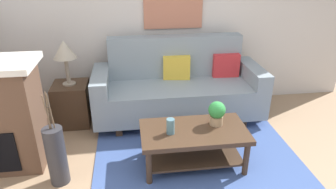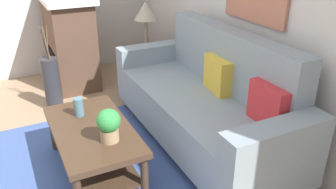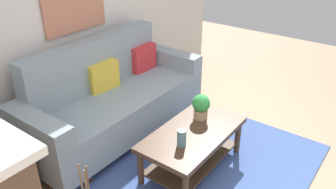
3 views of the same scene
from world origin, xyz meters
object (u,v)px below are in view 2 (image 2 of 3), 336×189
at_px(throw_pillow_crimson, 269,105).
at_px(floor_vase, 52,84).
at_px(couch, 205,102).
at_px(coffee_table, 93,140).
at_px(side_table, 147,69).
at_px(throw_pillow_mustard, 218,75).
at_px(tabletop_vase, 79,107).
at_px(potted_plant_tabletop, 109,124).
at_px(table_lamp, 146,13).
at_px(fireplace, 70,41).

xyz_separation_m(throw_pillow_crimson, floor_vase, (-2.06, -1.30, -0.38)).
bearing_deg(couch, coffee_table, -90.41).
distance_m(side_table, floor_vase, 1.18).
xyz_separation_m(throw_pillow_mustard, floor_vase, (-1.37, -1.30, -0.38)).
xyz_separation_m(coffee_table, tabletop_vase, (-0.25, -0.04, 0.20)).
distance_m(potted_plant_tabletop, side_table, 1.95).
bearing_deg(table_lamp, tabletop_vase, -44.47).
xyz_separation_m(couch, side_table, (-1.40, 0.01, -0.15)).
bearing_deg(couch, tabletop_vase, -103.08).
height_order(table_lamp, floor_vase, table_lamp).
xyz_separation_m(table_lamp, floor_vase, (0.03, -1.18, -0.69)).
height_order(couch, floor_vase, couch).
xyz_separation_m(couch, throw_pillow_mustard, (-0.00, 0.13, 0.25)).
xyz_separation_m(side_table, floor_vase, (0.03, -1.18, 0.02)).
xyz_separation_m(couch, throw_pillow_crimson, (0.69, 0.13, 0.25)).
bearing_deg(fireplace, throw_pillow_mustard, 24.46).
bearing_deg(throw_pillow_crimson, side_table, -176.94).
bearing_deg(side_table, potted_plant_tabletop, -31.58).
relative_size(couch, coffee_table, 2.00).
bearing_deg(side_table, coffee_table, -37.92).
bearing_deg(floor_vase, coffee_table, 4.10).
relative_size(tabletop_vase, floor_vase, 0.27).
xyz_separation_m(coffee_table, table_lamp, (-1.39, 1.09, 0.68)).
bearing_deg(couch, throw_pillow_crimson, 10.40).
bearing_deg(table_lamp, couch, -0.58).
bearing_deg(throw_pillow_crimson, coffee_table, -120.07).
distance_m(throw_pillow_mustard, tabletop_vase, 1.27).
bearing_deg(potted_plant_tabletop, tabletop_vase, -167.46).
height_order(coffee_table, fireplace, fireplace).
bearing_deg(side_table, fireplace, -127.62).
bearing_deg(throw_pillow_mustard, floor_vase, -136.69).
distance_m(side_table, fireplace, 1.07).
distance_m(coffee_table, potted_plant_tabletop, 0.37).
relative_size(throw_pillow_mustard, table_lamp, 0.63).
xyz_separation_m(table_lamp, fireplace, (-0.62, -0.81, -0.41)).
height_order(couch, throw_pillow_crimson, couch).
xyz_separation_m(fireplace, floor_vase, (0.65, -0.37, -0.28)).
bearing_deg(potted_plant_tabletop, table_lamp, 148.42).
bearing_deg(side_table, floor_vase, -88.66).
distance_m(coffee_table, table_lamp, 1.89).
xyz_separation_m(couch, coffee_table, (-0.01, -1.07, -0.12)).
bearing_deg(tabletop_vase, potted_plant_tabletop, 12.54).
relative_size(couch, floor_vase, 3.62).
height_order(couch, table_lamp, table_lamp).
height_order(potted_plant_tabletop, floor_vase, potted_plant_tabletop).
distance_m(tabletop_vase, floor_vase, 1.14).
relative_size(throw_pillow_crimson, table_lamp, 0.63).
xyz_separation_m(couch, tabletop_vase, (-0.26, -1.11, 0.08)).
bearing_deg(throw_pillow_mustard, tabletop_vase, -101.79).
height_order(couch, tabletop_vase, couch).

